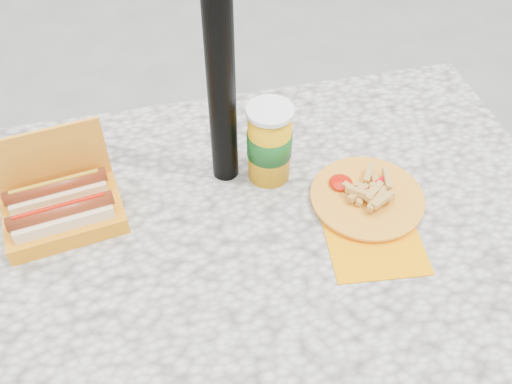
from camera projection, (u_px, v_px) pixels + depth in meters
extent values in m
cube|color=beige|center=(244.00, 242.00, 1.03)|extent=(1.20, 0.80, 0.05)
cylinder|color=black|center=(25.00, 280.00, 1.42)|extent=(0.07, 0.07, 0.70)
cylinder|color=black|center=(398.00, 210.00, 1.58)|extent=(0.07, 0.07, 0.70)
cylinder|color=black|center=(217.00, 8.00, 0.86)|extent=(0.05, 0.05, 2.20)
cube|color=orange|center=(65.00, 216.00, 1.02)|extent=(0.22, 0.16, 0.04)
cube|color=orange|center=(48.00, 159.00, 0.99)|extent=(0.20, 0.04, 0.13)
cube|color=beige|center=(65.00, 221.00, 0.98)|extent=(0.17, 0.07, 0.04)
cylinder|color=#8F3919|center=(61.00, 211.00, 0.96)|extent=(0.18, 0.05, 0.03)
cylinder|color=#B10F01|center=(59.00, 206.00, 0.95)|extent=(0.15, 0.03, 0.01)
cube|color=beige|center=(60.00, 196.00, 1.02)|extent=(0.17, 0.07, 0.04)
cylinder|color=#8F3919|center=(56.00, 187.00, 1.00)|extent=(0.18, 0.05, 0.03)
cylinder|color=#BD8C13|center=(54.00, 182.00, 0.99)|extent=(0.15, 0.03, 0.01)
cube|color=#F69100|center=(374.00, 241.00, 1.00)|extent=(0.18, 0.18, 0.00)
cylinder|color=orange|center=(367.00, 198.00, 1.06)|extent=(0.20, 0.20, 0.01)
cylinder|color=orange|center=(367.00, 197.00, 1.06)|extent=(0.21, 0.21, 0.01)
cube|color=gold|center=(359.00, 193.00, 1.03)|extent=(0.05, 0.04, 0.01)
cube|color=gold|center=(376.00, 201.00, 1.02)|extent=(0.05, 0.04, 0.01)
cube|color=gold|center=(360.00, 194.00, 1.04)|extent=(0.03, 0.05, 0.01)
cube|color=gold|center=(359.00, 193.00, 1.04)|extent=(0.05, 0.04, 0.01)
cube|color=gold|center=(376.00, 184.00, 1.06)|extent=(0.02, 0.05, 0.01)
cube|color=gold|center=(387.00, 179.00, 1.06)|extent=(0.02, 0.05, 0.01)
cube|color=gold|center=(380.00, 195.00, 1.04)|extent=(0.05, 0.02, 0.01)
cube|color=gold|center=(381.00, 192.00, 1.04)|extent=(0.03, 0.05, 0.01)
cube|color=gold|center=(355.00, 191.00, 1.05)|extent=(0.04, 0.05, 0.01)
cube|color=gold|center=(383.00, 200.00, 1.02)|extent=(0.05, 0.03, 0.01)
cube|color=gold|center=(369.00, 173.00, 1.07)|extent=(0.04, 0.05, 0.01)
cube|color=gold|center=(371.00, 195.00, 1.03)|extent=(0.03, 0.05, 0.01)
cube|color=gold|center=(374.00, 191.00, 1.03)|extent=(0.05, 0.04, 0.01)
cube|color=gold|center=(370.00, 190.00, 1.05)|extent=(0.05, 0.04, 0.01)
cube|color=gold|center=(367.00, 190.00, 1.05)|extent=(0.04, 0.04, 0.01)
cube|color=gold|center=(373.00, 192.00, 1.04)|extent=(0.05, 0.02, 0.01)
ellipsoid|color=#B10F01|center=(341.00, 182.00, 1.07)|extent=(0.04, 0.04, 0.01)
cube|color=red|center=(371.00, 186.00, 1.05)|extent=(0.08, 0.04, 0.00)
cylinder|color=orange|center=(269.00, 145.00, 1.06)|extent=(0.08, 0.08, 0.15)
cylinder|color=#124F18|center=(269.00, 143.00, 1.05)|extent=(0.08, 0.08, 0.05)
cylinder|color=white|center=(270.00, 111.00, 1.00)|extent=(0.09, 0.09, 0.01)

